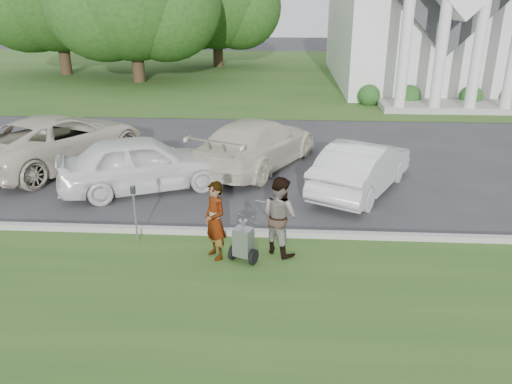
# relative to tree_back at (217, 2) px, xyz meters

# --- Properties ---
(ground) EXTENTS (120.00, 120.00, 0.00)m
(ground) POSITION_rel_tree_back_xyz_m (4.01, -29.99, -4.73)
(ground) COLOR #333335
(ground) RESTS_ON ground
(grass_strip) EXTENTS (80.00, 7.00, 0.01)m
(grass_strip) POSITION_rel_tree_back_xyz_m (4.01, -32.99, -4.72)
(grass_strip) COLOR #2A531C
(grass_strip) RESTS_ON ground
(church_lawn) EXTENTS (80.00, 30.00, 0.01)m
(church_lawn) POSITION_rel_tree_back_xyz_m (4.01, -2.99, -4.72)
(church_lawn) COLOR #2A531C
(church_lawn) RESTS_ON ground
(curb) EXTENTS (80.00, 0.18, 0.15)m
(curb) POSITION_rel_tree_back_xyz_m (4.01, -29.44, -4.65)
(curb) COLOR #9E9E93
(curb) RESTS_ON ground
(tree_back) EXTENTS (9.61, 7.60, 8.89)m
(tree_back) POSITION_rel_tree_back_xyz_m (0.00, 0.00, 0.00)
(tree_back) COLOR #332316
(tree_back) RESTS_ON ground
(striping_cart) EXTENTS (0.83, 1.17, 1.01)m
(striping_cart) POSITION_rel_tree_back_xyz_m (4.59, -30.62, -4.29)
(striping_cart) COLOR black
(striping_cart) RESTS_ON ground
(person_left) EXTENTS (0.68, 0.72, 1.65)m
(person_left) POSITION_rel_tree_back_xyz_m (4.00, -30.48, -3.90)
(person_left) COLOR #999999
(person_left) RESTS_ON ground
(person_right) EXTENTS (1.04, 1.02, 1.69)m
(person_right) POSITION_rel_tree_back_xyz_m (5.30, -30.19, -3.88)
(person_right) COLOR #999999
(person_right) RESTS_ON ground
(parking_meter_near) EXTENTS (0.10, 0.09, 1.34)m
(parking_meter_near) POSITION_rel_tree_back_xyz_m (2.18, -29.90, -3.88)
(parking_meter_near) COLOR gray
(parking_meter_near) RESTS_ON ground
(car_a) EXTENTS (4.93, 6.40, 1.62)m
(car_a) POSITION_rel_tree_back_xyz_m (-1.81, -24.61, -3.92)
(car_a) COLOR beige
(car_a) RESTS_ON ground
(car_b) EXTENTS (4.90, 3.52, 1.55)m
(car_b) POSITION_rel_tree_back_xyz_m (1.45, -26.68, -3.95)
(car_b) COLOR white
(car_b) RESTS_ON ground
(car_c) EXTENTS (4.17, 5.69, 1.53)m
(car_c) POSITION_rel_tree_back_xyz_m (4.51, -24.46, -3.96)
(car_c) COLOR beige
(car_c) RESTS_ON ground
(car_d) EXTENTS (3.33, 4.50, 1.42)m
(car_d) POSITION_rel_tree_back_xyz_m (7.51, -26.42, -4.02)
(car_d) COLOR silver
(car_d) RESTS_ON ground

